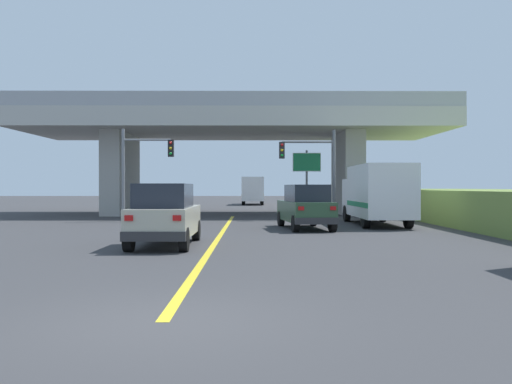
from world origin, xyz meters
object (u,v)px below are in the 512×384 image
object	(u,v)px
box_truck	(377,194)
traffic_signal_nearside	(315,163)
suv_lead	(165,215)
traffic_signal_farside	(141,162)
highway_sign	(307,167)
suv_crossing	(305,207)
semi_truck_distant	(253,190)

from	to	relation	value
box_truck	traffic_signal_nearside	size ratio (longest dim) A/B	1.41
suv_lead	box_truck	xyz separation A→B (m)	(9.07, 9.65, 0.57)
traffic_signal_farside	highway_sign	xyz separation A→B (m)	(9.85, 4.83, -0.12)
suv_lead	suv_crossing	distance (m)	8.91
suv_crossing	suv_lead	bearing A→B (deg)	-132.74
traffic_signal_nearside	traffic_signal_farside	world-z (taller)	traffic_signal_nearside
traffic_signal_nearside	highway_sign	bearing A→B (deg)	90.81
box_truck	highway_sign	world-z (taller)	highway_sign
traffic_signal_farside	highway_sign	bearing A→B (deg)	26.13
highway_sign	semi_truck_distant	xyz separation A→B (m)	(-3.52, 24.15, -1.61)
highway_sign	suv_lead	bearing A→B (deg)	-109.45
traffic_signal_nearside	traffic_signal_farside	size ratio (longest dim) A/B	1.01
traffic_signal_nearside	semi_truck_distant	world-z (taller)	traffic_signal_nearside
suv_lead	traffic_signal_nearside	world-z (taller)	traffic_signal_nearside
suv_crossing	traffic_signal_farside	bearing A→B (deg)	138.52
traffic_signal_nearside	box_truck	bearing A→B (deg)	-59.40
suv_crossing	box_truck	distance (m)	4.58
box_truck	highway_sign	xyz separation A→B (m)	(-2.68, 8.45, 1.61)
suv_lead	traffic_signal_nearside	size ratio (longest dim) A/B	0.89
suv_lead	suv_crossing	xyz separation A→B (m)	(5.25, 7.19, 0.00)
suv_crossing	box_truck	size ratio (longest dim) A/B	0.68
suv_lead	highway_sign	size ratio (longest dim) A/B	1.08
highway_sign	semi_truck_distant	world-z (taller)	highway_sign
traffic_signal_farside	semi_truck_distant	size ratio (longest dim) A/B	0.70
suv_lead	suv_crossing	bearing A→B (deg)	53.84
suv_lead	highway_sign	world-z (taller)	highway_sign
box_truck	traffic_signal_farside	size ratio (longest dim) A/B	1.42
suv_crossing	highway_sign	bearing A→B (deg)	77.47
box_truck	traffic_signal_nearside	world-z (taller)	traffic_signal_nearside
box_truck	traffic_signal_farside	bearing A→B (deg)	163.92
box_truck	highway_sign	distance (m)	9.01
traffic_signal_nearside	highway_sign	size ratio (longest dim) A/B	1.21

